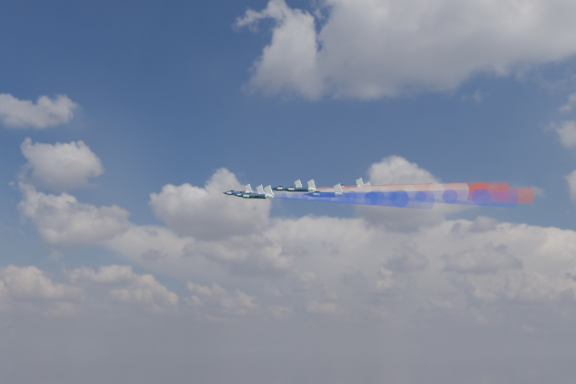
% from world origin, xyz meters
% --- Properties ---
extents(jet_lead, '(15.51, 13.64, 7.82)m').
position_xyz_m(jet_lead, '(-7.50, 7.82, 154.78)').
color(jet_lead, black).
extents(trail_lead, '(42.78, 15.45, 12.28)m').
position_xyz_m(trail_lead, '(18.54, 1.31, 150.25)').
color(trail_lead, white).
extents(jet_inner_left, '(15.51, 13.64, 7.82)m').
position_xyz_m(jet_inner_left, '(1.98, -3.27, 150.71)').
color(jet_inner_left, black).
extents(trail_inner_left, '(42.78, 15.45, 12.28)m').
position_xyz_m(trail_inner_left, '(28.02, -9.78, 146.18)').
color(trail_inner_left, '#1826CC').
extents(jet_inner_right, '(15.51, 13.64, 7.82)m').
position_xyz_m(jet_inner_right, '(6.50, 13.68, 156.09)').
color(jet_inner_right, black).
extents(trail_inner_right, '(42.78, 15.45, 12.28)m').
position_xyz_m(trail_inner_right, '(32.53, 7.17, 151.56)').
color(trail_inner_right, red).
extents(jet_outer_left, '(15.51, 13.64, 7.82)m').
position_xyz_m(jet_outer_left, '(10.33, -15.59, 146.74)').
color(jet_outer_left, black).
extents(trail_outer_left, '(42.78, 15.45, 12.28)m').
position_xyz_m(trail_outer_left, '(36.36, -22.10, 142.21)').
color(trail_outer_left, '#1826CC').
extents(jet_center_third, '(15.51, 13.64, 7.82)m').
position_xyz_m(jet_center_third, '(15.61, 1.03, 151.91)').
color(jet_center_third, black).
extents(trail_center_third, '(42.78, 15.45, 12.28)m').
position_xyz_m(trail_center_third, '(41.64, -5.48, 147.38)').
color(trail_center_third, white).
extents(jet_outer_right, '(15.51, 13.64, 7.82)m').
position_xyz_m(jet_outer_right, '(23.62, 21.05, 156.59)').
color(jet_outer_right, black).
extents(trail_outer_right, '(42.78, 15.45, 12.28)m').
position_xyz_m(trail_outer_right, '(49.66, 14.55, 152.06)').
color(trail_outer_right, red).
extents(jet_rear_left, '(15.51, 13.64, 7.82)m').
position_xyz_m(jet_rear_left, '(26.72, -8.90, 147.06)').
color(jet_rear_left, black).
extents(trail_rear_left, '(42.78, 15.45, 12.28)m').
position_xyz_m(trail_rear_left, '(52.76, -15.40, 142.53)').
color(trail_rear_left, '#1826CC').
extents(jet_rear_right, '(15.51, 13.64, 7.82)m').
position_xyz_m(jet_rear_right, '(29.65, 7.78, 151.25)').
color(jet_rear_right, black).
extents(trail_rear_right, '(42.78, 15.45, 12.28)m').
position_xyz_m(trail_rear_right, '(55.68, 1.27, 146.72)').
color(trail_rear_right, red).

